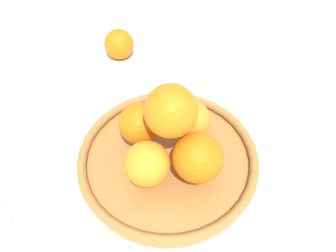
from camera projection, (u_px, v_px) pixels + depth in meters
ground_plane at (168, 163)px, 0.55m from camera, size 4.00×4.00×0.00m
fruit_bowl at (168, 158)px, 0.54m from camera, size 0.29×0.29×0.03m
orange_pile at (171, 135)px, 0.48m from camera, size 0.17×0.18×0.13m
stray_orange at (119, 44)px, 0.71m from camera, size 0.06×0.06×0.06m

